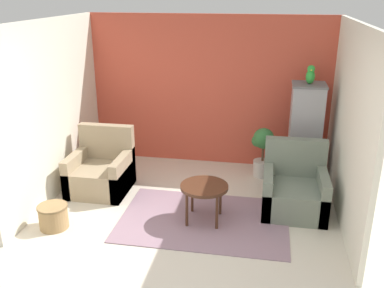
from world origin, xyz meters
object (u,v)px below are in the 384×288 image
at_px(potted_plant, 263,148).
at_px(armchair_left, 101,172).
at_px(armchair_right, 294,191).
at_px(coffee_table, 204,189).
at_px(birdcage, 305,136).
at_px(parrot, 310,75).
at_px(wicker_basket, 53,216).

bearing_deg(potted_plant, armchair_left, -158.41).
bearing_deg(armchair_left, armchair_right, -2.86).
height_order(armchair_left, armchair_right, same).
distance_m(coffee_table, birdcage, 1.97).
bearing_deg(coffee_table, armchair_left, 158.79).
bearing_deg(birdcage, armchair_right, -99.21).
relative_size(armchair_left, birdcage, 0.60).
relative_size(birdcage, parrot, 5.52).
relative_size(coffee_table, armchair_right, 0.66).
relative_size(coffee_table, birdcage, 0.40).
distance_m(coffee_table, parrot, 2.29).
bearing_deg(armchair_left, birdcage, 15.93).
height_order(coffee_table, wicker_basket, coffee_table).
bearing_deg(parrot, wicker_basket, -147.63).
bearing_deg(armchair_right, coffee_table, -156.54).
bearing_deg(wicker_basket, parrot, 32.37).
bearing_deg(potted_plant, armchair_right, -67.03).
bearing_deg(potted_plant, coffee_table, -114.02).
height_order(coffee_table, potted_plant, potted_plant).
distance_m(potted_plant, wicker_basket, 3.24).
distance_m(armchair_right, wicker_basket, 3.11).
height_order(coffee_table, birdcage, birdcage).
relative_size(birdcage, potted_plant, 1.93).
distance_m(coffee_table, armchair_left, 1.75).
bearing_deg(coffee_table, parrot, 48.58).
xyz_separation_m(potted_plant, wicker_basket, (-2.50, -2.04, -0.31)).
xyz_separation_m(parrot, wicker_basket, (-3.10, -1.96, -1.49)).
xyz_separation_m(coffee_table, potted_plant, (0.69, 1.54, 0.02)).
relative_size(potted_plant, wicker_basket, 2.13).
relative_size(coffee_table, wicker_basket, 1.63).
xyz_separation_m(armchair_left, parrot, (2.91, 0.83, 1.37)).
height_order(armchair_left, parrot, parrot).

